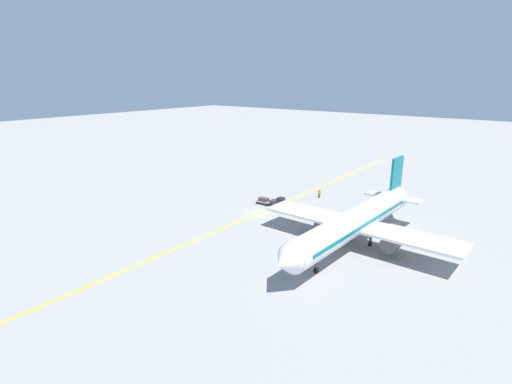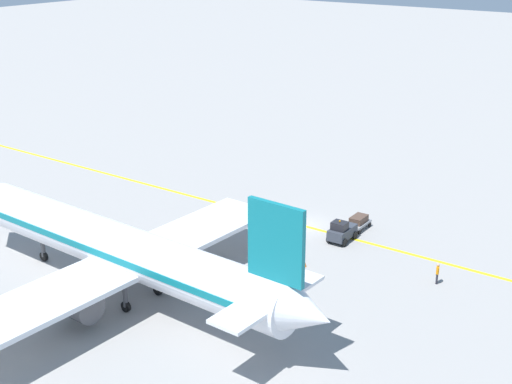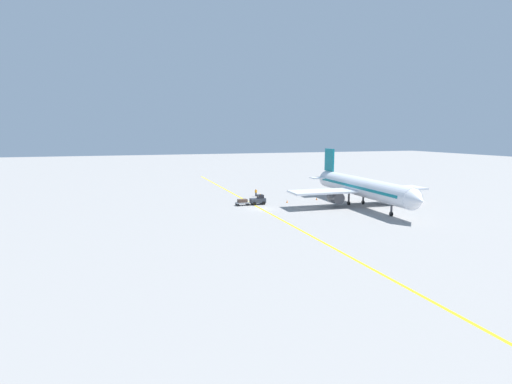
% 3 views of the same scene
% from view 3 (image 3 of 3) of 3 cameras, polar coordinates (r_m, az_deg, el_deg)
% --- Properties ---
extents(ground_plane, '(400.00, 400.00, 0.00)m').
position_cam_3_polar(ground_plane, '(74.64, 0.73, -2.42)').
color(ground_plane, gray).
extents(apron_yellow_centreline, '(0.93, 120.00, 0.01)m').
position_cam_3_polar(apron_yellow_centreline, '(74.64, 0.73, -2.41)').
color(apron_yellow_centreline, yellow).
rests_on(apron_yellow_centreline, ground).
extents(airplane_at_gate, '(28.18, 35.50, 10.60)m').
position_cam_3_polar(airplane_at_gate, '(79.45, 14.73, 0.67)').
color(airplane_at_gate, silver).
rests_on(airplane_at_gate, ground).
extents(baggage_tug_dark, '(3.03, 1.81, 2.11)m').
position_cam_3_polar(baggage_tug_dark, '(79.01, 0.32, -1.15)').
color(baggage_tug_dark, '#333842').
rests_on(baggage_tug_dark, ground).
extents(baggage_cart_trailing, '(2.63, 1.46, 1.24)m').
position_cam_3_polar(baggage_cart_trailing, '(77.98, -1.96, -1.39)').
color(baggage_cart_trailing, gray).
rests_on(baggage_cart_trailing, ground).
extents(ground_crew_worker, '(0.55, 0.33, 1.68)m').
position_cam_3_polar(ground_crew_worker, '(89.19, -0.02, -0.05)').
color(ground_crew_worker, '#23232D').
rests_on(ground_crew_worker, ground).
extents(traffic_cone_near_nose, '(0.32, 0.32, 0.55)m').
position_cam_3_polar(traffic_cone_near_nose, '(81.38, 4.46, -1.34)').
color(traffic_cone_near_nose, orange).
rests_on(traffic_cone_near_nose, ground).
extents(traffic_cone_mid_apron, '(0.32, 0.32, 0.55)m').
position_cam_3_polar(traffic_cone_mid_apron, '(85.44, 8.65, -0.95)').
color(traffic_cone_mid_apron, orange).
rests_on(traffic_cone_mid_apron, ground).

